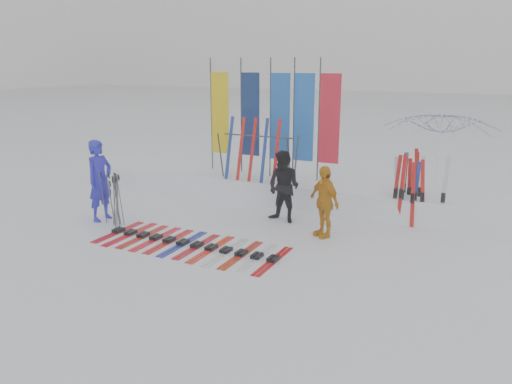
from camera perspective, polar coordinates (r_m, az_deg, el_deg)
The scene contains 11 objects.
ground at distance 9.64m, azimuth -5.33°, elevation -7.78°, with size 120.00×120.00×0.00m, color white.
snow_bank at distance 13.48m, azimuth 4.89°, elevation 0.09°, with size 14.00×1.60×0.60m, color white.
person_blue at distance 12.32m, azimuth -17.40°, elevation 1.25°, with size 0.70×0.46×1.93m, color #2020BB.
person_black at distance 11.67m, azimuth 3.19°, elevation 0.60°, with size 0.82×0.64×1.69m, color black.
person_yellow at distance 10.76m, azimuth 7.77°, elevation -1.09°, with size 0.91×0.38×1.56m, color orange.
tent_canopy at distance 13.28m, azimuth 20.02°, elevation 3.37°, with size 2.79×2.84×2.56m, color white.
ski_row at distance 10.42m, azimuth -7.60°, elevation -5.90°, with size 3.95×1.70×0.07m.
pole_cluster at distance 11.85m, azimuth -15.84°, elevation -0.93°, with size 0.63×0.61×1.26m.
feather_flags at distance 13.69m, azimuth 2.09°, elevation 8.63°, with size 3.89×0.22×3.20m.
ski_rack at distance 13.30m, azimuth 0.21°, elevation 4.72°, with size 2.04×0.80×1.23m.
upright_skis at distance 12.15m, azimuth 17.32°, elevation 0.28°, with size 1.21×0.87×1.69m.
Camera 1 is at (4.73, -7.57, 3.65)m, focal length 35.00 mm.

